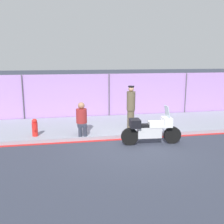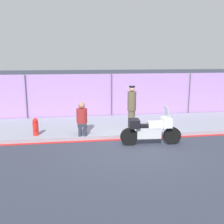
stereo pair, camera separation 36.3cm
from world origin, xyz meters
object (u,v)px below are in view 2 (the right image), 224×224
(officer_standing, at_px, (132,107))
(fire_hydrant, at_px, (36,127))
(person_seated_on_curb, at_px, (82,117))
(motorcycle, at_px, (150,130))

(officer_standing, relative_size, fire_hydrant, 2.66)
(officer_standing, distance_m, person_seated_on_curb, 2.15)
(officer_standing, xyz_separation_m, person_seated_on_curb, (-2.10, -0.42, -0.25))
(motorcycle, xyz_separation_m, fire_hydrant, (-4.20, 1.35, -0.08))
(person_seated_on_curb, height_order, fire_hydrant, person_seated_on_curb)
(officer_standing, height_order, person_seated_on_curb, officer_standing)
(motorcycle, relative_size, person_seated_on_curb, 1.76)
(officer_standing, distance_m, fire_hydrant, 3.95)
(motorcycle, relative_size, fire_hydrant, 3.25)
(person_seated_on_curb, relative_size, fire_hydrant, 1.84)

